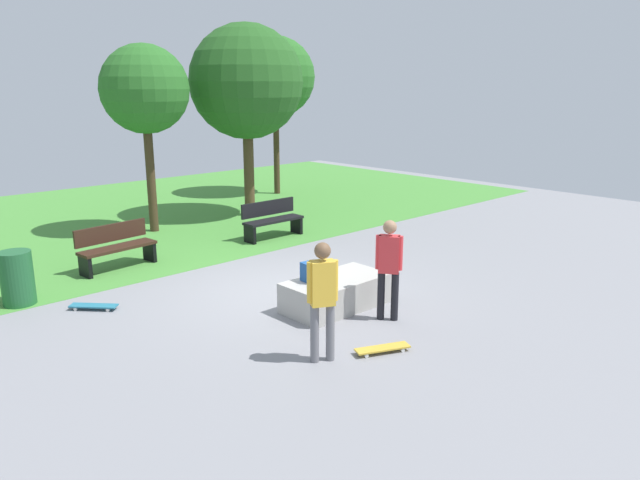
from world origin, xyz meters
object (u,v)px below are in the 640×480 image
at_px(backpack_on_ledge, 310,272).
at_px(skateboard_spare, 93,306).
at_px(skater_watching, 322,293).
at_px(skater_performing_trick, 389,263).
at_px(trash_bin, 17,278).
at_px(tree_young_birch, 275,77).
at_px(skateboard_by_ledge, 382,348).
at_px(concrete_ledge, 336,293).
at_px(park_bench_far_left, 116,246).
at_px(tree_slender_maple, 246,82).
at_px(park_bench_near_lamppost, 272,219).
at_px(tree_broad_elm, 145,90).

distance_m(backpack_on_ledge, skateboard_spare, 3.71).
bearing_deg(skater_watching, skater_performing_trick, 11.71).
bearing_deg(skater_performing_trick, trash_bin, 130.47).
xyz_separation_m(skater_performing_trick, tree_young_birch, (6.08, 10.26, 2.98)).
bearing_deg(skateboard_by_ledge, skateboard_spare, 117.20).
distance_m(concrete_ledge, backpack_on_ledge, 0.64).
relative_size(skater_performing_trick, park_bench_far_left, 1.00).
xyz_separation_m(skater_performing_trick, tree_slender_maple, (3.21, 7.99, 2.80)).
relative_size(park_bench_near_lamppost, tree_broad_elm, 0.34).
height_order(backpack_on_ledge, skateboard_spare, backpack_on_ledge).
bearing_deg(skater_performing_trick, skater_watching, -168.29).
relative_size(park_bench_far_left, tree_young_birch, 0.31).
bearing_deg(backpack_on_ledge, skater_watching, -31.22).
relative_size(skater_performing_trick, skateboard_by_ledge, 2.02).
height_order(backpack_on_ledge, tree_young_birch, tree_young_birch).
bearing_deg(skater_performing_trick, tree_broad_elm, 88.46).
height_order(skater_watching, park_bench_far_left, skater_watching).
bearing_deg(park_bench_near_lamppost, trash_bin, -173.79).
height_order(tree_young_birch, tree_broad_elm, tree_young_birch).
xyz_separation_m(backpack_on_ledge, skater_performing_trick, (0.66, -1.14, 0.28)).
distance_m(backpack_on_ledge, tree_slender_maple, 8.45).
xyz_separation_m(skater_performing_trick, skateboard_spare, (-3.29, 3.68, -0.89)).
xyz_separation_m(skater_performing_trick, skater_watching, (-1.80, -0.37, 0.03)).
distance_m(tree_young_birch, trash_bin, 12.06).
xyz_separation_m(park_bench_far_left, tree_slender_maple, (5.15, 2.34, 3.27)).
bearing_deg(tree_slender_maple, skateboard_by_ledge, -115.68).
bearing_deg(concrete_ledge, trash_bin, 135.22).
xyz_separation_m(skater_watching, park_bench_near_lamppost, (3.81, 5.85, -0.50)).
xyz_separation_m(tree_young_birch, trash_bin, (-10.18, -5.45, -3.46)).
relative_size(skateboard_by_ledge, tree_slender_maple, 0.15).
distance_m(park_bench_far_left, tree_young_birch, 9.87).
bearing_deg(backpack_on_ledge, park_bench_far_left, -158.47).
relative_size(tree_slender_maple, trash_bin, 5.68).
xyz_separation_m(skateboard_spare, tree_slender_maple, (6.50, 4.31, 3.69)).
bearing_deg(tree_young_birch, skater_performing_trick, -120.65).
height_order(skateboard_by_ledge, park_bench_far_left, park_bench_far_left).
bearing_deg(trash_bin, skateboard_by_ledge, -60.91).
xyz_separation_m(skateboard_spare, tree_young_birch, (9.37, 6.58, 3.87)).
distance_m(park_bench_far_left, trash_bin, 2.33).
bearing_deg(tree_young_birch, concrete_ledge, -124.10).
relative_size(skater_watching, trash_bin, 1.79).
height_order(backpack_on_ledge, skater_performing_trick, skater_performing_trick).
xyz_separation_m(backpack_on_ledge, skateboard_by_ledge, (-0.34, -1.91, -0.61)).
distance_m(skateboard_spare, trash_bin, 1.45).
distance_m(skater_watching, park_bench_far_left, 6.05).
distance_m(skateboard_by_ledge, park_bench_far_left, 6.50).
bearing_deg(backpack_on_ledge, skateboard_by_ledge, -4.37).
relative_size(backpack_on_ledge, trash_bin, 0.34).
bearing_deg(park_bench_far_left, backpack_on_ledge, -74.21).
distance_m(skater_watching, tree_slender_maple, 10.13).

